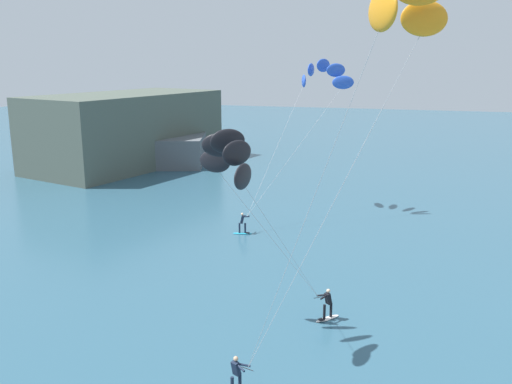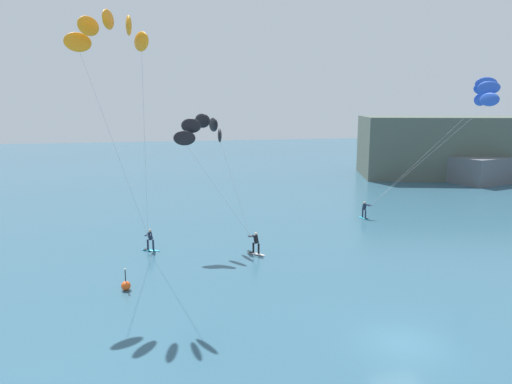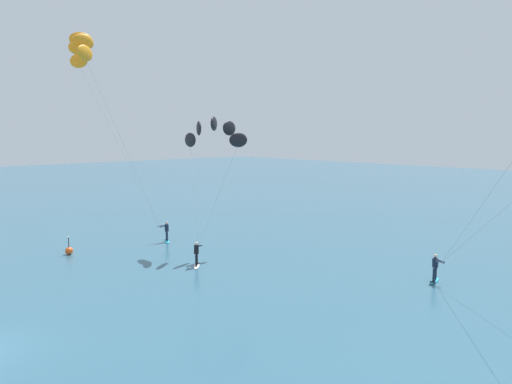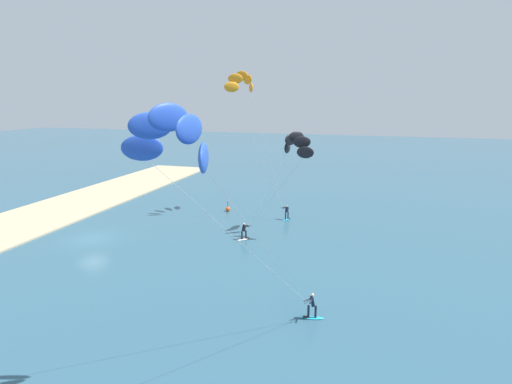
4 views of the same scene
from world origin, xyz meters
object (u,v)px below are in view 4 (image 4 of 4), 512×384
at_px(kitesurfer_nearshore, 294,148).
at_px(kitesurfer_far_out, 178,146).
at_px(kitesurfer_mid_water, 244,88).
at_px(marker_buoy, 228,209).

distance_m(kitesurfer_nearshore, kitesurfer_far_out, 24.07).
distance_m(kitesurfer_nearshore, kitesurfer_mid_water, 10.90).
distance_m(kitesurfer_mid_water, kitesurfer_far_out, 30.93).
height_order(kitesurfer_far_out, marker_buoy, kitesurfer_far_out).
xyz_separation_m(kitesurfer_nearshore, kitesurfer_far_out, (23.90, 0.20, 2.81)).
relative_size(kitesurfer_nearshore, kitesurfer_mid_water, 0.63).
height_order(kitesurfer_mid_water, kitesurfer_far_out, kitesurfer_mid_water).
bearing_deg(kitesurfer_mid_water, kitesurfer_far_out, 13.59).
height_order(kitesurfer_nearshore, marker_buoy, kitesurfer_nearshore).
bearing_deg(kitesurfer_nearshore, marker_buoy, -122.67).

